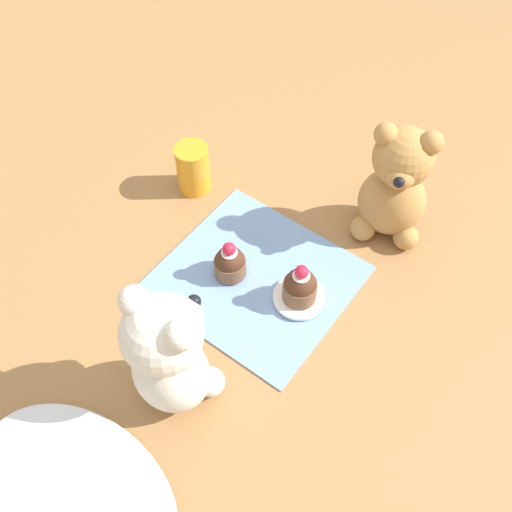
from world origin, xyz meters
TOP-DOWN VIEW (x-y plane):
  - ground_plane at (0.00, 0.00)m, footprint 4.00×4.00m
  - knitted_placemat at (0.00, 0.00)m, footprint 0.26×0.24m
  - tulle_cloth at (-0.02, 0.36)m, footprint 0.27×0.17m
  - teddy_bear_cream at (-0.02, 0.19)m, footprint 0.10×0.11m
  - teddy_bear_tan at (-0.10, -0.19)m, footprint 0.12×0.12m
  - cupcake_near_cream_bear at (0.03, 0.02)m, footprint 0.05×0.05m
  - saucer_plate at (-0.07, -0.01)m, footprint 0.07×0.07m
  - cupcake_near_tan_bear at (-0.07, -0.01)m, footprint 0.05×0.05m
  - juice_glass at (0.19, -0.09)m, footprint 0.05×0.05m

SIDE VIEW (x-z plane):
  - ground_plane at x=0.00m, z-range 0.00..0.00m
  - knitted_placemat at x=0.00m, z-range 0.00..0.01m
  - saucer_plate at x=-0.07m, z-range 0.01..0.01m
  - tulle_cloth at x=-0.02m, z-range 0.00..0.03m
  - cupcake_near_cream_bear at x=0.03m, z-range 0.00..0.06m
  - cupcake_near_tan_bear at x=-0.07m, z-range 0.00..0.07m
  - juice_glass at x=0.19m, z-range 0.00..0.08m
  - teddy_bear_tan at x=-0.10m, z-range -0.01..0.19m
  - teddy_bear_cream at x=-0.02m, z-range 0.00..0.20m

